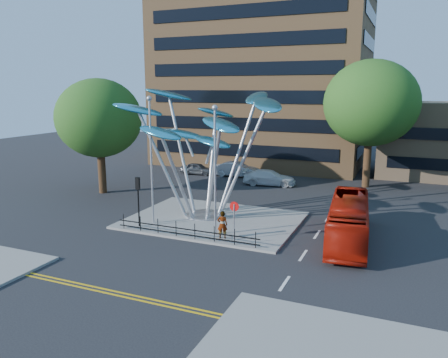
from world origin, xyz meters
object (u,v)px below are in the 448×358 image
at_px(tree_left, 99,118).
at_px(traffic_light_island, 138,191).
at_px(parked_car_mid, 237,169).
at_px(street_lamp_left, 151,149).
at_px(red_bus, 349,220).
at_px(pedestrian, 222,225).
at_px(street_lamp_right, 215,159).
at_px(leaf_sculpture, 203,125).
at_px(parked_car_right, 269,178).
at_px(parked_car_left, 197,169).
at_px(tree_right, 371,103).
at_px(no_entry_sign_island, 234,214).

distance_m(tree_left, traffic_light_island, 12.44).
bearing_deg(parked_car_mid, street_lamp_left, -179.88).
xyz_separation_m(red_bus, pedestrian, (-7.29, -3.04, -0.31)).
xyz_separation_m(traffic_light_island, parked_car_mid, (-0.37, 19.19, -1.81)).
distance_m(red_bus, pedestrian, 7.90).
height_order(street_lamp_left, street_lamp_right, street_lamp_left).
distance_m(leaf_sculpture, parked_car_right, 13.88).
bearing_deg(leaf_sculpture, parked_car_left, 118.28).
relative_size(tree_right, no_entry_sign_island, 4.94).
relative_size(street_lamp_left, parked_car_mid, 1.81).
bearing_deg(leaf_sculpture, traffic_light_island, -125.04).
bearing_deg(parked_car_right, traffic_light_island, 156.78).
bearing_deg(traffic_light_island, parked_car_mid, 91.10).
bearing_deg(parked_car_right, parked_car_mid, 50.72).
height_order(tree_left, red_bus, tree_left).
relative_size(no_entry_sign_island, parked_car_left, 0.65).
bearing_deg(tree_right, parked_car_left, -177.36).
height_order(traffic_light_island, parked_car_right, traffic_light_island).
distance_m(no_entry_sign_island, red_bus, 7.19).
bearing_deg(traffic_light_island, tree_right, 56.31).
xyz_separation_m(red_bus, parked_car_mid, (-13.87, 16.14, -0.54)).
bearing_deg(pedestrian, tree_left, -46.21).
xyz_separation_m(tree_right, leaf_sculpture, (-10.07, -15.32, -1.16)).
bearing_deg(street_lamp_right, parked_car_mid, 107.44).
distance_m(no_entry_sign_island, parked_car_mid, 20.56).
relative_size(street_lamp_left, parked_car_left, 2.34).
height_order(tree_right, street_lamp_left, tree_right).
relative_size(pedestrian, parked_car_right, 0.34).
distance_m(street_lamp_left, traffic_light_island, 2.96).
height_order(traffic_light_island, parked_car_mid, traffic_light_island).
bearing_deg(no_entry_sign_island, parked_car_left, 122.46).
distance_m(tree_right, street_lamp_right, 20.64).
distance_m(street_lamp_left, red_bus, 13.76).
xyz_separation_m(leaf_sculpture, street_lamp_right, (2.57, -3.68, -1.78)).
xyz_separation_m(leaf_sculpture, no_entry_sign_island, (4.07, -4.16, -5.06)).
distance_m(tree_left, red_bus, 23.58).
height_order(street_lamp_right, red_bus, street_lamp_right).
relative_size(tree_right, pedestrian, 6.82).
height_order(street_lamp_left, parked_car_right, street_lamp_left).
height_order(leaf_sculpture, red_bus, leaf_sculpture).
bearing_deg(street_lamp_left, leaf_sculpture, 52.60).
distance_m(leaf_sculpture, street_lamp_left, 4.28).
bearing_deg(red_bus, street_lamp_left, -176.69).
xyz_separation_m(tree_right, street_lamp_right, (-7.50, -19.00, -2.94)).
xyz_separation_m(street_lamp_right, red_bus, (8.00, 2.54, -3.75)).
distance_m(red_bus, parked_car_right, 16.47).
xyz_separation_m(leaf_sculpture, parked_car_right, (1.20, 12.40, -6.12)).
xyz_separation_m(no_entry_sign_island, pedestrian, (-0.79, -0.02, -0.78)).
bearing_deg(parked_car_right, red_bus, -154.54).
bearing_deg(pedestrian, traffic_light_island, -19.97).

